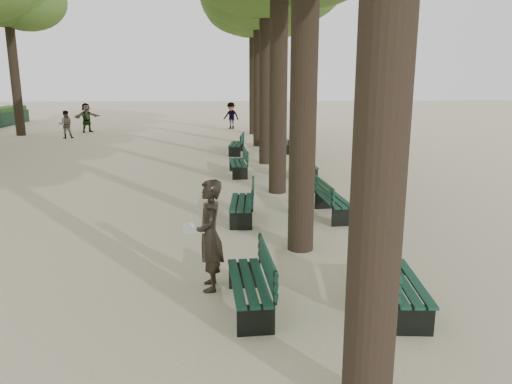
{
  "coord_description": "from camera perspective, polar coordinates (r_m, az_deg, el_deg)",
  "views": [
    {
      "loc": [
        0.11,
        -6.53,
        3.46
      ],
      "look_at": [
        0.6,
        3.0,
        1.2
      ],
      "focal_mm": 35.0,
      "sensor_mm": 36.0,
      "label": 1
    }
  ],
  "objects": [
    {
      "name": "ground",
      "position": [
        7.39,
        -3.56,
        -14.62
      ],
      "size": [
        120.0,
        120.0,
        0.0
      ],
      "primitive_type": "plane",
      "color": "beige",
      "rests_on": "ground"
    },
    {
      "name": "bench_left_0",
      "position": [
        7.62,
        -0.75,
        -11.41
      ],
      "size": [
        0.69,
        1.83,
        0.92
      ],
      "color": "black",
      "rests_on": "ground"
    },
    {
      "name": "bench_left_1",
      "position": [
        12.06,
        -1.62,
        -2.0
      ],
      "size": [
        0.67,
        1.83,
        0.92
      ],
      "color": "black",
      "rests_on": "ground"
    },
    {
      "name": "bench_left_2",
      "position": [
        17.5,
        -2.06,
        2.82
      ],
      "size": [
        0.68,
        1.83,
        0.92
      ],
      "color": "black",
      "rests_on": "ground"
    },
    {
      "name": "bench_left_3",
      "position": [
        22.18,
        -2.27,
        5.06
      ],
      "size": [
        0.77,
        1.85,
        0.92
      ],
      "color": "black",
      "rests_on": "ground"
    },
    {
      "name": "bench_right_0",
      "position": [
        7.92,
        16.21,
        -10.97
      ],
      "size": [
        0.71,
        1.84,
        0.92
      ],
      "color": "black",
      "rests_on": "ground"
    },
    {
      "name": "bench_right_1",
      "position": [
        12.49,
        8.81,
        -1.62
      ],
      "size": [
        0.72,
        1.84,
        0.92
      ],
      "color": "black",
      "rests_on": "ground"
    },
    {
      "name": "bench_right_2",
      "position": [
        17.22,
        5.54,
        2.59
      ],
      "size": [
        0.76,
        1.85,
        0.92
      ],
      "color": "black",
      "rests_on": "ground"
    },
    {
      "name": "bench_right_3",
      "position": [
        22.78,
        3.45,
        5.26
      ],
      "size": [
        0.79,
        1.86,
        0.92
      ],
      "color": "black",
      "rests_on": "ground"
    },
    {
      "name": "man_with_map",
      "position": [
        8.12,
        -5.3,
        -4.96
      ],
      "size": [
        0.65,
        0.76,
        1.84
      ],
      "color": "black",
      "rests_on": "ground"
    },
    {
      "name": "pedestrian_e",
      "position": [
        32.27,
        -18.8,
        8.05
      ],
      "size": [
        1.48,
        1.33,
        1.77
      ],
      "primitive_type": "imported",
      "rotation": [
        0.0,
        0.0,
        0.7
      ],
      "color": "#262628",
      "rests_on": "ground"
    },
    {
      "name": "pedestrian_c",
      "position": [
        30.26,
        2.51,
        8.28
      ],
      "size": [
        0.94,
        0.83,
        1.6
      ],
      "primitive_type": "imported",
      "rotation": [
        0.0,
        0.0,
        5.63
      ],
      "color": "#262628",
      "rests_on": "ground"
    },
    {
      "name": "pedestrian_a",
      "position": [
        29.58,
        -20.92,
        7.23
      ],
      "size": [
        0.79,
        0.48,
        1.53
      ],
      "primitive_type": "imported",
      "rotation": [
        0.0,
        0.0,
        3.39
      ],
      "color": "#262628",
      "rests_on": "ground"
    },
    {
      "name": "pedestrian_b",
      "position": [
        32.62,
        -2.86,
        8.72
      ],
      "size": [
        1.12,
        0.82,
        1.69
      ],
      "primitive_type": "imported",
      "rotation": [
        0.0,
        0.0,
        5.79
      ],
      "color": "#262628",
      "rests_on": "ground"
    }
  ]
}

